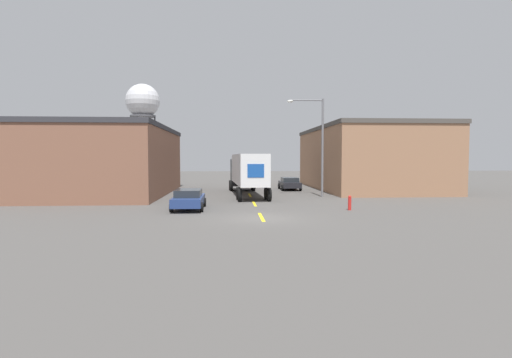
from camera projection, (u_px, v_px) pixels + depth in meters
The scene contains 10 objects.
ground_plane at pixel (262, 218), 22.78m from camera, with size 160.00×160.00×0.00m, color #4C4947.
road_centerline at pixel (254, 204), 29.97m from camera, with size 0.20×16.97×0.01m.
warehouse_left at pixel (110, 161), 37.76m from camera, with size 11.14×18.75×6.37m.
warehouse_right at pixel (366, 158), 44.61m from camera, with size 11.51×20.54×6.84m.
semi_truck at pixel (247, 170), 37.06m from camera, with size 3.38×13.44×3.76m.
parked_car_left_near at pixel (189, 199), 26.69m from camera, with size 2.12×4.56×1.34m.
parked_car_right_far at pixel (290, 183), 42.94m from camera, with size 2.12×4.56×1.34m.
water_tower at pixel (143, 102), 74.62m from camera, with size 6.28×6.28×17.23m.
street_lamp at pixel (318, 140), 35.12m from camera, with size 3.27×0.32×8.63m.
fire_hydrant at pixel (350, 203), 26.29m from camera, with size 0.22×0.22×0.97m.
Camera 1 is at (-1.81, -22.56, 3.46)m, focal length 28.00 mm.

